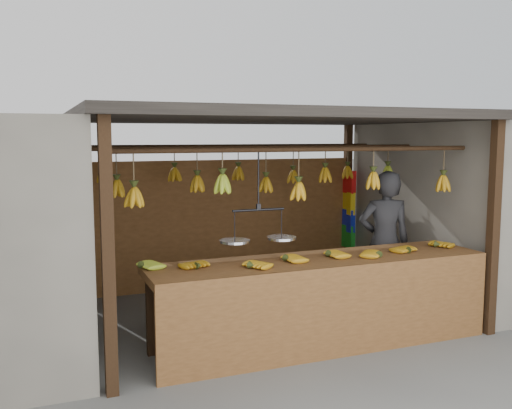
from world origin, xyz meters
name	(u,v)px	position (x,y,z in m)	size (l,w,h in m)	color
ground	(265,315)	(0.00, 0.00, 0.00)	(80.00, 80.00, 0.00)	#5B5B57
stall	(255,149)	(0.00, 0.33, 1.97)	(4.30, 3.30, 2.40)	black
neighbor_right	(501,206)	(3.60, 0.00, 1.15)	(3.00, 3.00, 2.30)	slate
counter	(325,280)	(0.13, -1.23, 0.71)	(3.67, 0.81, 0.96)	brown
hanging_bananas	(265,180)	(0.00, 0.01, 1.62)	(3.62, 2.21, 0.39)	#B27B13
balance_scale	(258,235)	(-0.49, -1.00, 1.16)	(0.78, 0.30, 0.90)	black
vendor	(384,242)	(1.38, -0.41, 0.86)	(0.63, 0.41, 1.72)	#262628
bag_bundles	(349,210)	(1.94, 1.35, 1.00)	(0.08, 0.26, 1.17)	red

